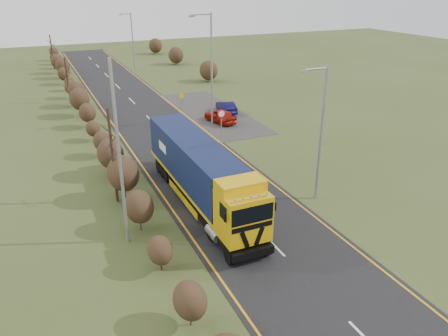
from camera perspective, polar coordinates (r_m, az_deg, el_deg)
name	(u,v)px	position (r m, az deg, el deg)	size (l,w,h in m)	color
ground	(238,209)	(26.78, 1.80, -5.34)	(160.00, 160.00, 0.00)	#38431D
road	(184,154)	(35.18, -5.30, 1.89)	(8.00, 120.00, 0.02)	black
layby	(211,112)	(46.21, -1.74, 7.29)	(6.00, 18.00, 0.02)	#2E2B29
lane_markings	(185,155)	(34.91, -5.13, 1.75)	(7.52, 116.00, 0.01)	orange
hedgerow	(111,155)	(31.38, -14.51, 1.63)	(2.24, 102.04, 6.05)	black
lorry	(200,171)	(26.41, -3.09, -0.37)	(2.76, 14.16, 3.95)	black
car_red_hatchback	(220,116)	(42.67, -0.51, 6.82)	(1.55, 3.86, 1.32)	#931107
car_blue_sedan	(226,107)	(45.97, 0.29, 7.98)	(1.28, 3.66, 1.21)	#0B0934
streetlight_near	(320,130)	(26.80, 12.48, 4.91)	(1.80, 0.18, 8.42)	gray
streetlight_mid	(210,65)	(40.92, -1.82, 13.31)	(2.16, 0.20, 10.23)	gray
streetlight_far	(132,40)	(68.73, -11.92, 16.08)	(1.79, 0.18, 8.37)	gray
left_pole	(120,157)	(22.05, -13.49, 1.34)	(0.16, 0.16, 9.68)	gray
speed_sign	(221,118)	(37.75, -0.34, 6.54)	(0.73, 0.10, 2.66)	gray
warning_board	(182,99)	(47.45, -5.54, 8.93)	(0.67, 0.11, 1.76)	gray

